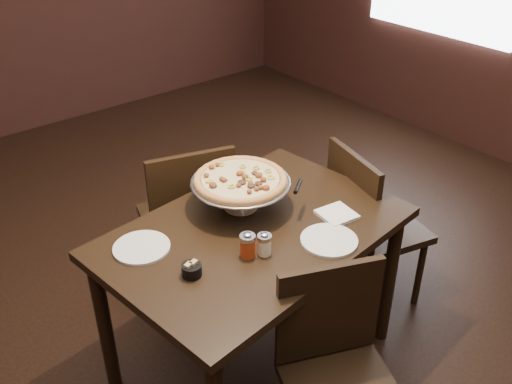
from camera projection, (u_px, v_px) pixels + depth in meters
room at (262, 101)px, 2.26m from camera, size 6.04×7.04×2.84m
dining_table at (254, 248)px, 2.57m from camera, size 1.41×1.03×0.82m
pizza_stand at (240, 180)px, 2.57m from camera, size 0.46×0.46×0.19m
parmesan_shaker at (264, 244)px, 2.33m from camera, size 0.06×0.06×0.10m
pepper_flake_shaker at (248, 245)px, 2.31m from camera, size 0.07×0.07×0.11m
packet_caddy at (192, 270)px, 2.22m from camera, size 0.08×0.08×0.06m
napkin_stack at (337, 214)px, 2.59m from camera, size 0.17×0.17×0.02m
plate_left at (142, 248)px, 2.38m from camera, size 0.24×0.24×0.01m
plate_near at (329, 240)px, 2.42m from camera, size 0.25×0.25×0.01m
serving_spatula at (298, 187)px, 2.52m from camera, size 0.15×0.15×0.02m
chair_far at (188, 216)px, 3.11m from camera, size 0.57×0.57×0.98m
chair_near at (337, 368)px, 2.25m from camera, size 0.57×0.57×0.92m
chair_side at (368, 222)px, 3.08m from camera, size 0.55×0.55×0.96m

